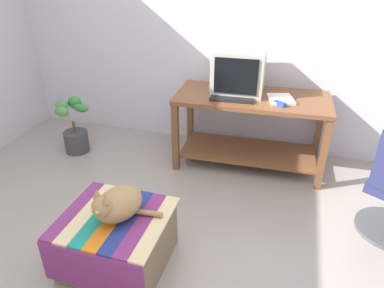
{
  "coord_description": "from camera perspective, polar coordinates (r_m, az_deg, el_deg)",
  "views": [
    {
      "loc": [
        0.71,
        -1.57,
        1.91
      ],
      "look_at": [
        -0.02,
        0.85,
        0.55
      ],
      "focal_mm": 32.83,
      "sensor_mm": 36.0,
      "label": 1
    }
  ],
  "objects": [
    {
      "name": "keyboard",
      "position": [
        3.27,
        6.51,
        7.32
      ],
      "size": [
        0.41,
        0.18,
        0.02
      ],
      "primitive_type": "cube",
      "rotation": [
        0.0,
        0.0,
        0.08
      ],
      "color": "black",
      "rests_on": "desk"
    },
    {
      "name": "tv_monitor",
      "position": [
        3.41,
        7.58,
        11.54
      ],
      "size": [
        0.5,
        0.42,
        0.42
      ],
      "rotation": [
        0.0,
        0.0,
        0.05
      ],
      "color": "#BCB7A8",
      "rests_on": "desk"
    },
    {
      "name": "ottoman_with_blanket",
      "position": [
        2.53,
        -12.09,
        -14.98
      ],
      "size": [
        0.69,
        0.65,
        0.4
      ],
      "color": "#7A664C",
      "rests_on": "ground_plane"
    },
    {
      "name": "cat",
      "position": [
        2.33,
        -12.06,
        -9.53
      ],
      "size": [
        0.45,
        0.41,
        0.27
      ],
      "rotation": [
        0.0,
        0.0,
        -0.34
      ],
      "color": "#9E7A4C",
      "rests_on": "ottoman_with_blanket"
    },
    {
      "name": "pen",
      "position": [
        3.44,
        16.52,
        7.23
      ],
      "size": [
        0.03,
        0.14,
        0.01
      ],
      "primitive_type": "cylinder",
      "rotation": [
        0.0,
        1.57,
        1.43
      ],
      "color": "#2351B2",
      "rests_on": "desk"
    },
    {
      "name": "back_wall",
      "position": [
        3.74,
        5.93,
        18.76
      ],
      "size": [
        8.0,
        0.1,
        2.6
      ],
      "primitive_type": "cube",
      "color": "silver",
      "rests_on": "ground_plane"
    },
    {
      "name": "potted_plant",
      "position": [
        3.99,
        -18.55,
        2.08
      ],
      "size": [
        0.37,
        0.35,
        0.6
      ],
      "color": "#3D3D42",
      "rests_on": "ground_plane"
    },
    {
      "name": "book",
      "position": [
        3.34,
        14.22,
        7.08
      ],
      "size": [
        0.28,
        0.31,
        0.02
      ],
      "primitive_type": "cube",
      "rotation": [
        0.0,
        0.0,
        0.29
      ],
      "color": "white",
      "rests_on": "desk"
    },
    {
      "name": "ground_plane",
      "position": [
        2.57,
        -5.39,
        -19.84
      ],
      "size": [
        14.0,
        14.0,
        0.0
      ],
      "primitive_type": "plane",
      "color": "#9E9389"
    },
    {
      "name": "desk",
      "position": [
        3.48,
        9.49,
        4.1
      ],
      "size": [
        1.47,
        0.72,
        0.74
      ],
      "rotation": [
        0.0,
        0.0,
        0.05
      ],
      "color": "brown",
      "rests_on": "ground_plane"
    },
    {
      "name": "stapler",
      "position": [
        3.21,
        14.05,
        6.38
      ],
      "size": [
        0.11,
        0.09,
        0.04
      ],
      "primitive_type": "cube",
      "rotation": [
        0.0,
        0.0,
        1.01
      ],
      "color": "#2342B7",
      "rests_on": "desk"
    }
  ]
}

